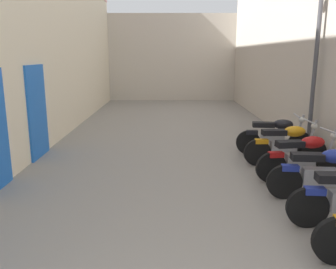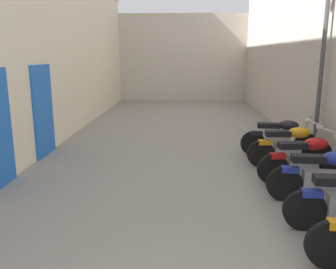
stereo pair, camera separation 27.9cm
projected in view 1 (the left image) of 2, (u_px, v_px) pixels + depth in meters
ground_plane at (176, 163)px, 8.01m from camera, size 34.46×34.46×0.00m
building_right at (307, 46)px, 9.37m from camera, size 0.45×18.46×5.33m
building_far_end at (171, 58)px, 19.43m from camera, size 9.70×2.00×4.51m
motorcycle_fifth at (322, 172)px, 5.90m from camera, size 1.85×0.58×1.04m
motorcycle_sixth at (302, 156)px, 6.79m from camera, size 1.85×0.58×1.04m
motorcycle_seventh at (285, 144)px, 7.76m from camera, size 1.85×0.58×1.04m
motorcycle_eighth at (274, 135)px, 8.56m from camera, size 1.85×0.58×1.04m
street_lamp at (311, 50)px, 8.02m from camera, size 0.79×0.18×4.29m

